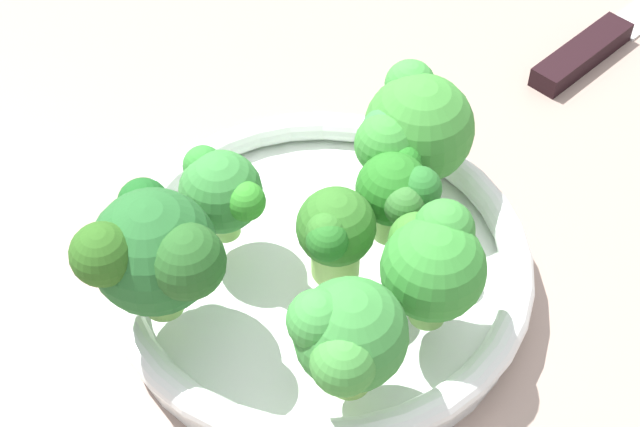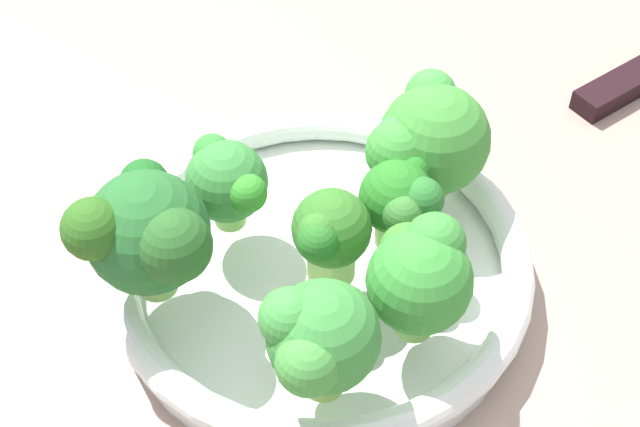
{
  "view_description": "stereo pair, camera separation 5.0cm",
  "coord_description": "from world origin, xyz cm",
  "px_view_note": "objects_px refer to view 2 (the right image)",
  "views": [
    {
      "loc": [
        -14.85,
        -27.61,
        43.48
      ],
      "look_at": [
        -2.47,
        3.59,
        6.26
      ],
      "focal_mm": 52.81,
      "sensor_mm": 36.0,
      "label": 1
    },
    {
      "loc": [
        -10.07,
        -29.1,
        43.48
      ],
      "look_at": [
        -2.47,
        3.59,
        6.26
      ],
      "focal_mm": 52.81,
      "sensor_mm": 36.0,
      "label": 2
    }
  ],
  "objects_px": {
    "broccoli_floret_3": "(420,274)",
    "broccoli_floret_4": "(318,340)",
    "bowl": "(320,267)",
    "broccoli_floret_5": "(401,200)",
    "broccoli_floret_0": "(329,234)",
    "broccoli_floret_1": "(227,181)",
    "broccoli_floret_6": "(147,233)",
    "broccoli_floret_2": "(426,139)"
  },
  "relations": [
    {
      "from": "broccoli_floret_3",
      "to": "broccoli_floret_4",
      "type": "distance_m",
      "value": 0.06
    },
    {
      "from": "bowl",
      "to": "broccoli_floret_5",
      "type": "distance_m",
      "value": 0.07
    },
    {
      "from": "broccoli_floret_0",
      "to": "broccoli_floret_3",
      "type": "relative_size",
      "value": 0.85
    },
    {
      "from": "broccoli_floret_1",
      "to": "broccoli_floret_6",
      "type": "height_order",
      "value": "broccoli_floret_6"
    },
    {
      "from": "broccoli_floret_1",
      "to": "broccoli_floret_5",
      "type": "bearing_deg",
      "value": -22.64
    },
    {
      "from": "broccoli_floret_0",
      "to": "broccoli_floret_2",
      "type": "bearing_deg",
      "value": 37.64
    },
    {
      "from": "broccoli_floret_3",
      "to": "broccoli_floret_5",
      "type": "distance_m",
      "value": 0.06
    },
    {
      "from": "broccoli_floret_3",
      "to": "broccoli_floret_5",
      "type": "height_order",
      "value": "broccoli_floret_3"
    },
    {
      "from": "broccoli_floret_5",
      "to": "broccoli_floret_6",
      "type": "relative_size",
      "value": 0.71
    },
    {
      "from": "broccoli_floret_2",
      "to": "broccoli_floret_4",
      "type": "bearing_deg",
      "value": -127.01
    },
    {
      "from": "broccoli_floret_2",
      "to": "broccoli_floret_4",
      "type": "distance_m",
      "value": 0.15
    },
    {
      "from": "broccoli_floret_6",
      "to": "broccoli_floret_1",
      "type": "bearing_deg",
      "value": 41.18
    },
    {
      "from": "bowl",
      "to": "broccoli_floret_4",
      "type": "height_order",
      "value": "broccoli_floret_4"
    },
    {
      "from": "broccoli_floret_0",
      "to": "broccoli_floret_4",
      "type": "height_order",
      "value": "broccoli_floret_4"
    },
    {
      "from": "broccoli_floret_0",
      "to": "broccoli_floret_1",
      "type": "height_order",
      "value": "broccoli_floret_0"
    },
    {
      "from": "broccoli_floret_1",
      "to": "broccoli_floret_5",
      "type": "distance_m",
      "value": 0.1
    },
    {
      "from": "bowl",
      "to": "broccoli_floret_0",
      "type": "relative_size",
      "value": 4.17
    },
    {
      "from": "broccoli_floret_0",
      "to": "broccoli_floret_5",
      "type": "height_order",
      "value": "broccoli_floret_0"
    },
    {
      "from": "broccoli_floret_0",
      "to": "broccoli_floret_6",
      "type": "bearing_deg",
      "value": 173.02
    },
    {
      "from": "broccoli_floret_4",
      "to": "bowl",
      "type": "bearing_deg",
      "value": 76.23
    },
    {
      "from": "broccoli_floret_1",
      "to": "broccoli_floret_2",
      "type": "xyz_separation_m",
      "value": [
        0.11,
        0.0,
        0.01
      ]
    },
    {
      "from": "broccoli_floret_5",
      "to": "broccoli_floret_6",
      "type": "height_order",
      "value": "broccoli_floret_6"
    },
    {
      "from": "broccoli_floret_1",
      "to": "broccoli_floret_2",
      "type": "height_order",
      "value": "broccoli_floret_2"
    },
    {
      "from": "broccoli_floret_0",
      "to": "broccoli_floret_1",
      "type": "relative_size",
      "value": 1.04
    },
    {
      "from": "bowl",
      "to": "broccoli_floret_3",
      "type": "xyz_separation_m",
      "value": [
        0.04,
        -0.06,
        0.06
      ]
    },
    {
      "from": "broccoli_floret_3",
      "to": "broccoli_floret_4",
      "type": "relative_size",
      "value": 1.0
    },
    {
      "from": "bowl",
      "to": "broccoli_floret_0",
      "type": "distance_m",
      "value": 0.05
    },
    {
      "from": "broccoli_floret_4",
      "to": "broccoli_floret_5",
      "type": "height_order",
      "value": "broccoli_floret_4"
    },
    {
      "from": "bowl",
      "to": "broccoli_floret_4",
      "type": "xyz_separation_m",
      "value": [
        -0.02,
        -0.09,
        0.06
      ]
    },
    {
      "from": "broccoli_floret_3",
      "to": "broccoli_floret_4",
      "type": "bearing_deg",
      "value": -155.03
    },
    {
      "from": "bowl",
      "to": "broccoli_floret_6",
      "type": "height_order",
      "value": "broccoli_floret_6"
    },
    {
      "from": "broccoli_floret_4",
      "to": "broccoli_floret_5",
      "type": "relative_size",
      "value": 1.22
    },
    {
      "from": "broccoli_floret_1",
      "to": "broccoli_floret_3",
      "type": "bearing_deg",
      "value": -48.33
    },
    {
      "from": "broccoli_floret_1",
      "to": "broccoli_floret_3",
      "type": "xyz_separation_m",
      "value": [
        0.08,
        -0.09,
        0.01
      ]
    },
    {
      "from": "bowl",
      "to": "broccoli_floret_0",
      "type": "xyz_separation_m",
      "value": [
        0.0,
        -0.02,
        0.05
      ]
    },
    {
      "from": "broccoli_floret_1",
      "to": "broccoli_floret_6",
      "type": "distance_m",
      "value": 0.06
    },
    {
      "from": "broccoli_floret_2",
      "to": "broccoli_floret_4",
      "type": "xyz_separation_m",
      "value": [
        -0.09,
        -0.12,
        0.0
      ]
    },
    {
      "from": "bowl",
      "to": "broccoli_floret_1",
      "type": "height_order",
      "value": "broccoli_floret_1"
    },
    {
      "from": "broccoli_floret_0",
      "to": "broccoli_floret_4",
      "type": "distance_m",
      "value": 0.07
    },
    {
      "from": "broccoli_floret_2",
      "to": "broccoli_floret_4",
      "type": "relative_size",
      "value": 1.1
    },
    {
      "from": "bowl",
      "to": "broccoli_floret_4",
      "type": "relative_size",
      "value": 3.54
    },
    {
      "from": "bowl",
      "to": "broccoli_floret_3",
      "type": "bearing_deg",
      "value": -58.22
    }
  ]
}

